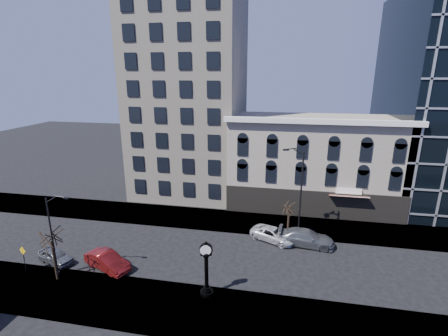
% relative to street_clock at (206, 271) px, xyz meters
% --- Properties ---
extents(ground, '(160.00, 160.00, 0.00)m').
position_rel_street_clock_xyz_m(ground, '(-2.49, 6.04, -2.30)').
color(ground, black).
rests_on(ground, ground).
extents(sidewalk_far, '(160.00, 6.00, 0.12)m').
position_rel_street_clock_xyz_m(sidewalk_far, '(-2.49, 14.04, -2.24)').
color(sidewalk_far, gray).
rests_on(sidewalk_far, ground).
extents(sidewalk_near, '(160.00, 6.00, 0.12)m').
position_rel_street_clock_xyz_m(sidewalk_near, '(-2.49, -1.96, -2.24)').
color(sidewalk_near, gray).
rests_on(sidewalk_near, ground).
extents(cream_tower, '(15.90, 15.40, 42.50)m').
position_rel_street_clock_xyz_m(cream_tower, '(-8.60, 24.92, 17.02)').
color(cream_tower, beige).
rests_on(cream_tower, ground).
extents(victorian_row, '(22.60, 11.19, 12.50)m').
position_rel_street_clock_xyz_m(victorian_row, '(9.51, 21.93, 3.70)').
color(victorian_row, gray).
rests_on(victorian_row, ground).
extents(street_clock, '(1.09, 1.09, 4.82)m').
position_rel_street_clock_xyz_m(street_clock, '(0.00, 0.00, 0.00)').
color(street_clock, black).
rests_on(street_clock, sidewalk_near).
extents(street_lamp_near, '(2.03, 0.31, 7.83)m').
position_rel_street_clock_xyz_m(street_lamp_near, '(-13.19, 0.05, 3.73)').
color(street_lamp_near, black).
rests_on(street_lamp_near, sidewalk_near).
extents(street_lamp_far, '(2.59, 0.86, 10.14)m').
position_rel_street_clock_xyz_m(street_lamp_far, '(6.92, 11.87, 5.47)').
color(street_lamp_far, black).
rests_on(street_lamp_far, sidewalk_far).
extents(bare_tree_near, '(3.48, 3.48, 5.98)m').
position_rel_street_clock_xyz_m(bare_tree_near, '(-13.44, -0.51, 2.34)').
color(bare_tree_near, black).
rests_on(bare_tree_near, sidewalk_near).
extents(bare_tree_far, '(2.48, 2.48, 4.26)m').
position_rel_street_clock_xyz_m(bare_tree_far, '(6.51, 12.44, 1.02)').
color(bare_tree_far, black).
rests_on(bare_tree_far, sidewalk_far).
extents(warning_sign, '(0.79, 0.25, 2.47)m').
position_rel_street_clock_xyz_m(warning_sign, '(-17.06, 0.04, -0.48)').
color(warning_sign, black).
rests_on(warning_sign, sidewalk_near).
extents(car_near_a, '(4.20, 2.77, 1.33)m').
position_rel_street_clock_xyz_m(car_near_a, '(-15.45, 1.94, -1.64)').
color(car_near_a, '#595B60').
rests_on(car_near_a, ground).
extents(car_near_b, '(5.10, 3.39, 1.59)m').
position_rel_street_clock_xyz_m(car_near_b, '(-9.99, 1.97, -1.51)').
color(car_near_b, maroon).
rests_on(car_near_b, ground).
extents(car_far_a, '(5.58, 4.22, 1.41)m').
position_rel_street_clock_xyz_m(car_far_a, '(4.98, 10.24, -1.60)').
color(car_far_a, silver).
rests_on(car_far_a, ground).
extents(car_far_b, '(6.04, 2.88, 1.70)m').
position_rel_street_clock_xyz_m(car_far_b, '(8.38, 9.88, -1.45)').
color(car_far_b, '#595B60').
rests_on(car_far_b, ground).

